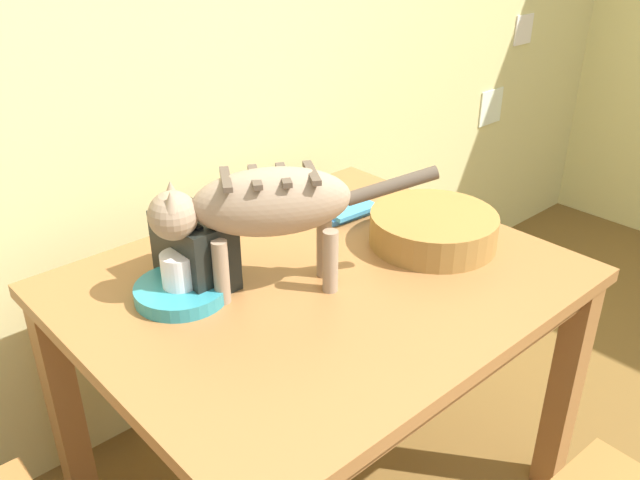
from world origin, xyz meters
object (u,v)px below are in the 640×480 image
(cat, at_px, (261,208))
(book_stack, at_px, (342,208))
(wicker_basket, at_px, (433,228))
(toaster, at_px, (195,250))
(coffee_mug, at_px, (181,269))
(dining_table, at_px, (320,307))
(magazine, at_px, (430,239))
(saucer_bowl, at_px, (182,291))

(cat, xyz_separation_m, book_stack, (0.43, 0.18, -0.19))
(cat, relative_size, book_stack, 3.45)
(wicker_basket, height_order, toaster, toaster)
(book_stack, xyz_separation_m, toaster, (-0.52, -0.05, 0.07))
(cat, distance_m, wicker_basket, 0.51)
(coffee_mug, xyz_separation_m, toaster, (0.06, 0.04, 0.01))
(cat, relative_size, toaster, 2.87)
(cat, height_order, toaster, cat)
(cat, relative_size, coffee_mug, 4.73)
(dining_table, xyz_separation_m, cat, (-0.13, 0.05, 0.30))
(dining_table, relative_size, cat, 1.99)
(toaster, bearing_deg, magazine, -22.09)
(saucer_bowl, bearing_deg, dining_table, -25.98)
(dining_table, bearing_deg, toaster, 141.86)
(wicker_basket, xyz_separation_m, toaster, (-0.57, 0.25, 0.04))
(toaster, bearing_deg, wicker_basket, -23.88)
(dining_table, bearing_deg, magazine, -8.87)
(wicker_basket, distance_m, toaster, 0.62)
(cat, distance_m, magazine, 0.53)
(wicker_basket, relative_size, toaster, 1.67)
(book_stack, bearing_deg, wicker_basket, -81.42)
(magazine, distance_m, book_stack, 0.29)
(dining_table, distance_m, saucer_bowl, 0.35)
(dining_table, xyz_separation_m, wicker_basket, (0.34, -0.07, 0.13))
(cat, distance_m, book_stack, 0.50)
(dining_table, height_order, coffee_mug, coffee_mug)
(magazine, distance_m, toaster, 0.63)
(book_stack, relative_size, toaster, 0.83)
(cat, height_order, magazine, cat)
(saucer_bowl, bearing_deg, cat, -30.98)
(magazine, height_order, toaster, toaster)
(dining_table, relative_size, coffee_mug, 9.43)
(saucer_bowl, height_order, wicker_basket, wicker_basket)
(wicker_basket, bearing_deg, saucer_bowl, 161.27)
(coffee_mug, distance_m, toaster, 0.07)
(magazine, bearing_deg, book_stack, 114.92)
(saucer_bowl, bearing_deg, coffee_mug, 0.00)
(dining_table, height_order, saucer_bowl, saucer_bowl)
(cat, bearing_deg, wicker_basket, -72.98)
(coffee_mug, bearing_deg, wicker_basket, -18.83)
(cat, xyz_separation_m, saucer_bowl, (-0.16, 0.10, -0.19))
(coffee_mug, bearing_deg, cat, -31.54)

